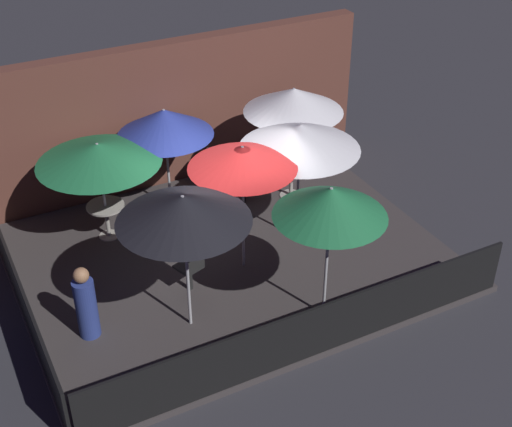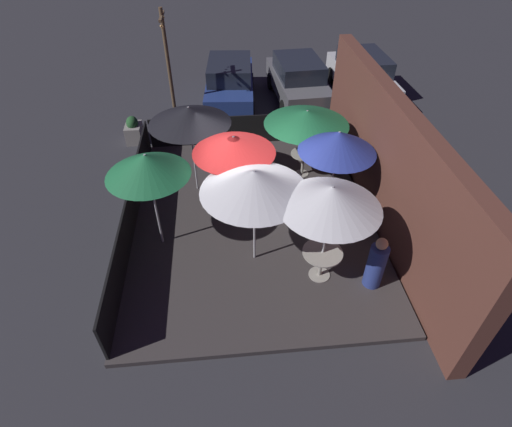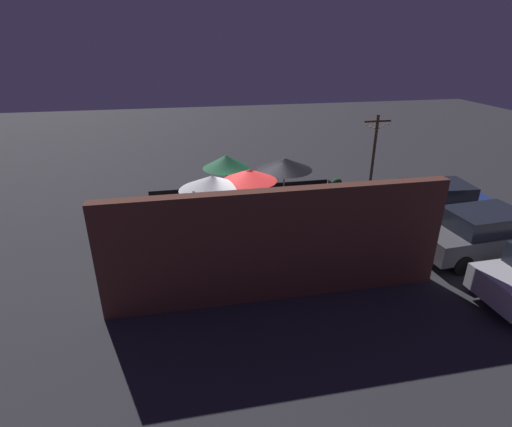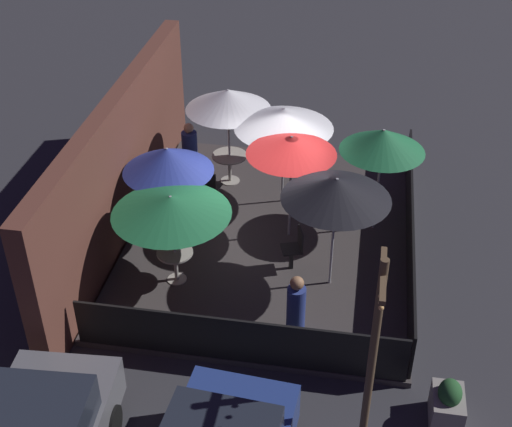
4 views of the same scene
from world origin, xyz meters
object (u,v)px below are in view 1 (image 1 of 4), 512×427
Objects in this scene: patio_umbrella_5 at (183,209)px; patio_umbrella_6 at (300,137)px; patio_chair_0 at (240,182)px; patio_chair_2 at (213,170)px; dining_table_0 at (291,172)px; patio_umbrella_3 at (242,157)px; patio_umbrella_4 at (165,122)px; patio_chair_1 at (191,267)px; dining_table_1 at (106,212)px; patio_umbrella_1 at (98,153)px; patron_1 at (86,305)px; patron_0 at (280,147)px; patio_umbrella_0 at (294,100)px; patio_umbrella_2 at (331,202)px.

patio_umbrella_5 is 3.10m from patio_umbrella_6.
patio_chair_2 is at bearing 127.66° from patio_chair_0.
patio_umbrella_3 is at bearing -139.07° from dining_table_0.
patio_umbrella_4 reaches higher than patio_chair_1.
patio_chair_1 is (0.77, -2.28, -0.02)m from dining_table_1.
patio_umbrella_4 is (1.47, 0.46, 0.09)m from patio_umbrella_1.
patio_chair_1 is (-2.03, -2.20, 0.03)m from patio_chair_0.
patio_umbrella_3 is at bearing -5.48° from patron_1.
patio_umbrella_5 reaches higher than patio_chair_2.
patio_umbrella_5 is at bearing -116.13° from patio_chair_0.
patron_1 is (-1.54, 0.51, -1.63)m from patio_umbrella_5.
patron_1 is (-3.61, -3.13, 0.08)m from patio_chair_2.
patron_0 reaches higher than patio_chair_2.
patio_umbrella_4 is at bearing 99.98° from patio_umbrella_3.
dining_table_1 is (-3.87, 0.32, -0.03)m from dining_table_0.
dining_table_1 is 2.77m from patron_1.
dining_table_1 is at bearing 51.20° from patron_1.
patio_chair_0 is 0.75m from patio_chair_2.
patron_1 is at bearing 78.89° from patio_chair_1.
patio_umbrella_0 is 2.02m from patio_chair_0.
patio_umbrella_3 reaches higher than patio_chair_0.
patio_umbrella_6 is 2.82× the size of dining_table_0.
patio_chair_0 is 0.95× the size of patio_chair_2.
patio_umbrella_0 is 3.38× the size of dining_table_1.
patio_chair_2 is at bearing 13.41° from patio_umbrella_1.
patio_umbrella_4 is 1.66× the size of patron_0.
patio_umbrella_0 reaches higher than dining_table_0.
patio_umbrella_1 is at bearing 51.20° from patron_1.
patio_umbrella_2 is 3.41× the size of dining_table_1.
patio_umbrella_6 is at bearing -27.89° from patio_umbrella_1.
patio_umbrella_0 is at bearing 38.27° from patio_umbrella_5.
patio_umbrella_4 is 2.05m from dining_table_1.
patron_1 is (-5.32, -3.28, 0.02)m from patron_0.
patio_umbrella_2 is 1.13× the size of patio_umbrella_4.
patio_umbrella_6 is 3.07m from patron_0.
patio_umbrella_6 is 1.83× the size of patron_1.
patio_umbrella_0 is 1.12× the size of patio_umbrella_4.
patio_chair_2 is at bearing 146.44° from dining_table_0.
patio_umbrella_5 reaches higher than patio_umbrella_1.
patio_chair_2 reaches higher than dining_table_1.
patio_umbrella_3 reaches higher than patio_chair_1.
patio_umbrella_5 reaches higher than patio_umbrella_0.
patio_umbrella_2 is 4.13m from dining_table_0.
patio_umbrella_1 is 4.59m from patio_umbrella_2.
patio_umbrella_4 is at bearing -139.08° from patio_chair_2.
patron_0 is (2.30, 2.77, -1.64)m from patio_umbrella_3.
patio_umbrella_0 reaches higher than patio_chair_2.
patio_umbrella_3 is 1.12× the size of patio_umbrella_4.
patio_umbrella_2 is 1.00× the size of patio_umbrella_5.
patron_0 is 6.25m from patron_1.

